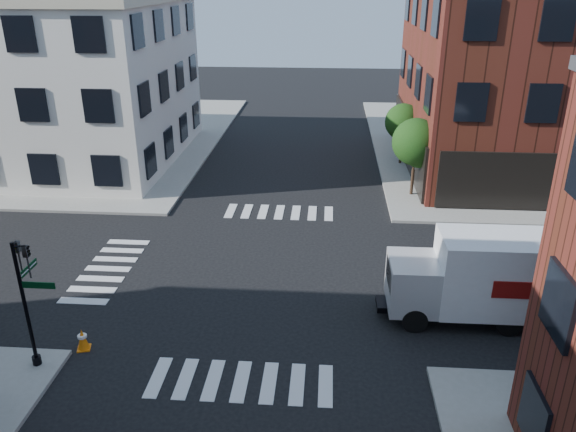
# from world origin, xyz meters

# --- Properties ---
(ground) EXTENTS (120.00, 120.00, 0.00)m
(ground) POSITION_xyz_m (0.00, 0.00, 0.00)
(ground) COLOR black
(ground) RESTS_ON ground
(sidewalk_ne) EXTENTS (30.00, 30.00, 0.15)m
(sidewalk_ne) POSITION_xyz_m (21.00, 21.00, 0.07)
(sidewalk_ne) COLOR gray
(sidewalk_ne) RESTS_ON ground
(sidewalk_nw) EXTENTS (30.00, 30.00, 0.15)m
(sidewalk_nw) POSITION_xyz_m (-21.00, 21.00, 0.07)
(sidewalk_nw) COLOR gray
(sidewalk_nw) RESTS_ON ground
(building_nw) EXTENTS (22.00, 16.00, 11.00)m
(building_nw) POSITION_xyz_m (-19.00, 16.00, 5.50)
(building_nw) COLOR silver
(building_nw) RESTS_ON ground
(tree_near) EXTENTS (2.69, 2.69, 4.49)m
(tree_near) POSITION_xyz_m (7.56, 9.98, 3.16)
(tree_near) COLOR black
(tree_near) RESTS_ON ground
(tree_far) EXTENTS (2.43, 2.43, 4.07)m
(tree_far) POSITION_xyz_m (7.56, 15.98, 2.87)
(tree_far) COLOR black
(tree_far) RESTS_ON ground
(signal_pole) EXTENTS (1.29, 1.24, 4.60)m
(signal_pole) POSITION_xyz_m (-6.72, -6.68, 2.86)
(signal_pole) COLOR black
(signal_pole) RESTS_ON ground
(box_truck) EXTENTS (7.53, 2.41, 3.39)m
(box_truck) POSITION_xyz_m (8.75, -2.76, 1.76)
(box_truck) COLOR white
(box_truck) RESTS_ON ground
(traffic_cone) EXTENTS (0.53, 0.53, 0.80)m
(traffic_cone) POSITION_xyz_m (-5.70, -5.70, 0.39)
(traffic_cone) COLOR orange
(traffic_cone) RESTS_ON ground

